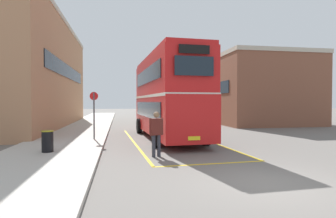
% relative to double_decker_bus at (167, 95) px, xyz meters
% --- Properties ---
extents(ground_plane, '(135.60, 135.60, 0.00)m').
position_rel_double_decker_bus_xyz_m(ground_plane, '(1.02, 5.01, -2.51)').
color(ground_plane, '#66605B').
extents(sidewalk_left, '(4.00, 57.60, 0.14)m').
position_rel_double_decker_bus_xyz_m(sidewalk_left, '(-5.48, 7.41, -2.44)').
color(sidewalk_left, '#B2ADA3').
rests_on(sidewalk_left, ground).
extents(brick_building_left, '(5.94, 20.45, 8.95)m').
position_rel_double_decker_bus_xyz_m(brick_building_left, '(-9.99, 9.12, 1.97)').
color(brick_building_left, '#AD7A56').
rests_on(brick_building_left, ground).
extents(depot_building_right, '(8.72, 13.55, 6.64)m').
position_rel_double_decker_bus_xyz_m(depot_building_right, '(10.81, 11.59, 0.81)').
color(depot_building_right, brown).
rests_on(depot_building_right, ground).
extents(double_decker_bus, '(3.17, 9.94, 4.75)m').
position_rel_double_decker_bus_xyz_m(double_decker_bus, '(0.00, 0.00, 0.00)').
color(double_decker_bus, black).
rests_on(double_decker_bus, ground).
extents(single_deck_bus, '(2.93, 8.14, 3.02)m').
position_rel_double_decker_bus_xyz_m(single_deck_bus, '(4.65, 17.40, -0.88)').
color(single_deck_bus, black).
rests_on(single_deck_bus, ground).
extents(pedestrian_boarding, '(0.56, 0.36, 1.75)m').
position_rel_double_decker_bus_xyz_m(pedestrian_boarding, '(-1.34, -5.30, -1.49)').
color(pedestrian_boarding, '#2D2D38').
rests_on(pedestrian_boarding, ground).
extents(litter_bin, '(0.47, 0.47, 0.85)m').
position_rel_double_decker_bus_xyz_m(litter_bin, '(-5.55, -4.30, -1.94)').
color(litter_bin, black).
rests_on(litter_bin, sidewalk_left).
extents(bus_stop_sign, '(0.44, 0.08, 2.52)m').
position_rel_double_decker_bus_xyz_m(bus_stop_sign, '(-4.07, -0.66, -0.85)').
color(bus_stop_sign, '#4C4C51').
rests_on(bus_stop_sign, sidewalk_left).
extents(bay_marking_yellow, '(4.80, 12.06, 0.01)m').
position_rel_double_decker_bus_xyz_m(bay_marking_yellow, '(0.05, -1.85, -2.51)').
color(bay_marking_yellow, gold).
rests_on(bay_marking_yellow, ground).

